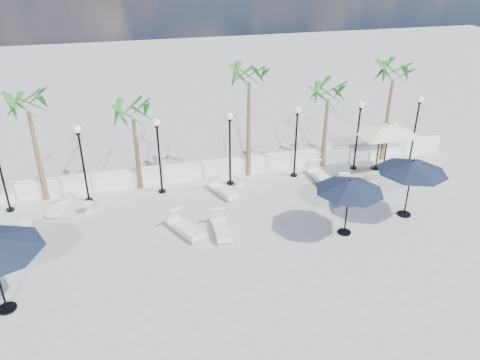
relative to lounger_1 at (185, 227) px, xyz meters
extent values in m
plane|color=gray|center=(2.98, -2.55, -0.27)|extent=(100.00, 100.00, 0.00)
cube|color=silver|center=(2.98, 4.95, 0.18)|extent=(26.00, 0.30, 0.90)
cube|color=silver|center=(2.98, 4.95, 0.70)|extent=(26.00, 0.12, 0.08)
cylinder|color=black|center=(-7.52, 3.95, -0.22)|extent=(0.36, 0.36, 0.10)
cylinder|color=black|center=(-7.52, 3.95, 1.48)|extent=(0.10, 0.10, 3.50)
cylinder|color=black|center=(-4.02, 3.95, -0.22)|extent=(0.36, 0.36, 0.10)
cylinder|color=black|center=(-4.02, 3.95, 1.48)|extent=(0.10, 0.10, 3.50)
cylinder|color=black|center=(-4.02, 3.95, 3.18)|extent=(0.18, 0.18, 0.10)
sphere|color=white|center=(-4.02, 3.95, 3.39)|extent=(0.36, 0.36, 0.36)
cylinder|color=black|center=(-0.52, 3.95, -0.22)|extent=(0.36, 0.36, 0.10)
cylinder|color=black|center=(-0.52, 3.95, 1.48)|extent=(0.10, 0.10, 3.50)
cylinder|color=black|center=(-0.52, 3.95, 3.18)|extent=(0.18, 0.18, 0.10)
sphere|color=white|center=(-0.52, 3.95, 3.39)|extent=(0.36, 0.36, 0.36)
cylinder|color=black|center=(2.98, 3.95, -0.22)|extent=(0.36, 0.36, 0.10)
cylinder|color=black|center=(2.98, 3.95, 1.48)|extent=(0.10, 0.10, 3.50)
cylinder|color=black|center=(2.98, 3.95, 3.18)|extent=(0.18, 0.18, 0.10)
sphere|color=white|center=(2.98, 3.95, 3.39)|extent=(0.36, 0.36, 0.36)
cylinder|color=black|center=(6.48, 3.95, -0.22)|extent=(0.36, 0.36, 0.10)
cylinder|color=black|center=(6.48, 3.95, 1.48)|extent=(0.10, 0.10, 3.50)
cylinder|color=black|center=(6.48, 3.95, 3.18)|extent=(0.18, 0.18, 0.10)
sphere|color=white|center=(6.48, 3.95, 3.39)|extent=(0.36, 0.36, 0.36)
cylinder|color=black|center=(9.98, 3.95, -0.22)|extent=(0.36, 0.36, 0.10)
cylinder|color=black|center=(9.98, 3.95, 1.48)|extent=(0.10, 0.10, 3.50)
cylinder|color=black|center=(9.98, 3.95, 3.18)|extent=(0.18, 0.18, 0.10)
sphere|color=white|center=(9.98, 3.95, 3.39)|extent=(0.36, 0.36, 0.36)
cylinder|color=black|center=(13.48, 3.95, -0.22)|extent=(0.36, 0.36, 0.10)
cylinder|color=black|center=(13.48, 3.95, 1.48)|extent=(0.10, 0.10, 3.50)
cylinder|color=black|center=(13.48, 3.95, 3.18)|extent=(0.18, 0.18, 0.10)
sphere|color=white|center=(13.48, 3.95, 3.39)|extent=(0.36, 0.36, 0.36)
cone|color=brown|center=(-6.02, 4.75, 1.93)|extent=(0.28, 0.28, 4.40)
cone|color=brown|center=(-1.52, 4.75, 1.53)|extent=(0.28, 0.28, 3.60)
cone|color=brown|center=(4.18, 4.75, 2.23)|extent=(0.28, 0.28, 5.00)
cone|color=brown|center=(8.48, 4.75, 1.63)|extent=(0.28, 0.28, 3.80)
cone|color=brown|center=(12.18, 4.75, 2.03)|extent=(0.28, 0.28, 4.60)
cube|color=white|center=(0.01, -0.02, -0.10)|extent=(1.48, 2.17, 0.11)
cube|color=white|center=(0.12, -0.28, 0.02)|extent=(1.17, 1.54, 0.11)
cube|color=white|center=(-0.34, 0.74, 0.31)|extent=(0.79, 0.71, 0.65)
cube|color=white|center=(-5.30, 3.35, -0.13)|extent=(1.11, 1.73, 0.09)
cube|color=white|center=(-5.38, 3.14, -0.03)|extent=(0.88, 1.22, 0.09)
cube|color=white|center=(-5.06, 3.97, 0.20)|extent=(0.62, 0.55, 0.51)
cube|color=white|center=(2.38, 2.96, -0.11)|extent=(1.25, 2.03, 0.10)
cube|color=white|center=(2.47, 2.71, 0.01)|extent=(1.00, 1.43, 0.10)
cube|color=white|center=(2.12, 3.69, 0.28)|extent=(0.72, 0.63, 0.60)
cube|color=white|center=(1.47, -0.41, -0.10)|extent=(0.77, 2.01, 0.11)
cube|color=white|center=(1.46, -0.68, 0.01)|extent=(0.69, 1.37, 0.11)
cube|color=white|center=(1.52, 0.39, 0.29)|extent=(0.65, 0.50, 0.62)
cube|color=white|center=(8.39, 1.69, -0.13)|extent=(0.92, 1.81, 0.09)
cube|color=white|center=(8.34, 1.46, -0.02)|extent=(0.77, 1.26, 0.09)
cube|color=white|center=(8.53, 2.38, 0.22)|extent=(0.61, 0.51, 0.54)
cube|color=white|center=(7.62, 3.09, -0.09)|extent=(0.86, 2.17, 0.11)
cube|color=white|center=(7.64, 2.80, 0.03)|extent=(0.77, 1.48, 0.11)
cube|color=white|center=(7.55, 3.94, 0.33)|extent=(0.70, 0.55, 0.66)
cube|color=white|center=(9.63, 1.39, -0.13)|extent=(1.05, 1.74, 0.09)
cube|color=white|center=(9.56, 1.18, -0.03)|extent=(0.84, 1.22, 0.09)
cube|color=white|center=(9.84, 2.02, 0.20)|extent=(0.61, 0.53, 0.52)
cylinder|color=white|center=(-6.51, 1.73, -0.25)|extent=(0.40, 0.40, 0.03)
cylinder|color=white|center=(-6.51, 1.73, -0.02)|extent=(0.06, 0.06, 0.49)
cylinder|color=white|center=(-6.51, 1.73, 0.23)|extent=(0.53, 0.53, 0.03)
cylinder|color=white|center=(-4.01, 2.84, -0.25)|extent=(0.38, 0.38, 0.03)
cylinder|color=white|center=(-4.01, 2.84, -0.04)|extent=(0.06, 0.06, 0.46)
cylinder|color=white|center=(-4.01, 2.84, 0.20)|extent=(0.50, 0.50, 0.03)
cylinder|color=white|center=(3.43, 3.65, -0.25)|extent=(0.45, 0.45, 0.03)
cylinder|color=white|center=(3.43, 3.65, 0.01)|extent=(0.07, 0.07, 0.54)
cylinder|color=white|center=(3.43, 3.65, 0.29)|extent=(0.59, 0.59, 0.03)
cylinder|color=black|center=(-6.56, -3.13, -0.23)|extent=(0.64, 0.64, 0.07)
cylinder|color=black|center=(6.54, -1.82, -0.24)|extent=(0.57, 0.57, 0.06)
cylinder|color=black|center=(6.54, -1.82, 0.96)|extent=(0.07, 0.07, 2.44)
cone|color=black|center=(6.54, -1.82, 1.99)|extent=(2.85, 2.85, 0.46)
sphere|color=black|center=(6.54, -1.82, 2.25)|extent=(0.08, 0.08, 0.08)
cylinder|color=black|center=(9.86, -1.16, -0.23)|extent=(0.61, 0.61, 0.07)
cylinder|color=black|center=(9.86, -1.16, 1.05)|extent=(0.08, 0.08, 2.63)
cone|color=black|center=(9.86, -1.16, 2.16)|extent=(3.06, 3.06, 0.49)
sphere|color=black|center=(9.86, -1.16, 2.44)|extent=(0.09, 0.09, 0.09)
cylinder|color=black|center=(11.17, 3.65, -0.23)|extent=(0.55, 0.55, 0.06)
cylinder|color=black|center=(11.17, 3.65, 0.94)|extent=(0.07, 0.07, 2.41)
pyramid|color=beige|center=(11.17, 3.65, 2.17)|extent=(5.34, 5.34, 0.37)
cylinder|color=black|center=(11.65, 3.65, -0.23)|extent=(0.55, 0.55, 0.06)
cylinder|color=black|center=(11.65, 3.65, 0.93)|extent=(0.07, 0.07, 2.40)
pyramid|color=beige|center=(11.65, 3.65, 2.16)|extent=(5.21, 5.21, 0.37)
camera|label=1|loc=(-2.18, -16.91, 10.65)|focal=35.00mm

